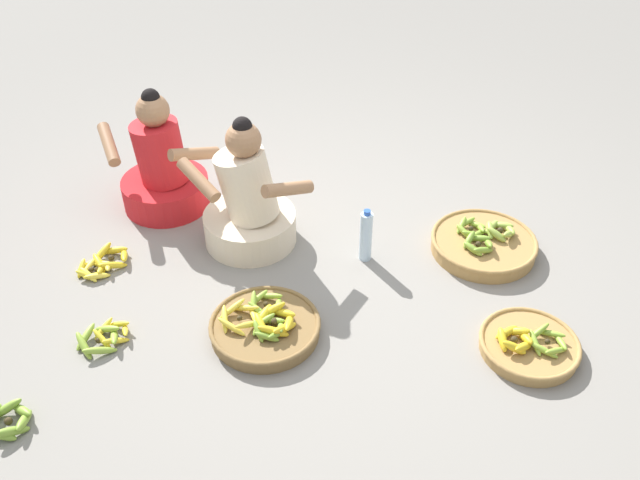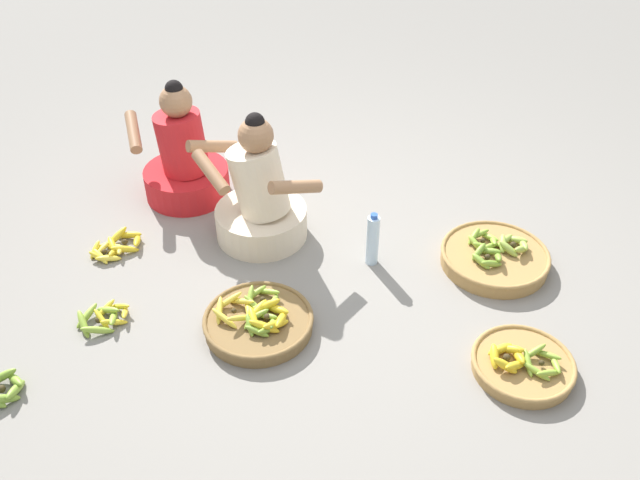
{
  "view_description": "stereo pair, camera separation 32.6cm",
  "coord_description": "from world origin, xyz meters",
  "px_view_note": "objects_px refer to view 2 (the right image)",
  "views": [
    {
      "loc": [
        -0.31,
        -2.77,
        2.35
      ],
      "look_at": [
        0.0,
        -0.2,
        0.35
      ],
      "focal_mm": 37.58,
      "sensor_mm": 36.0,
      "label": 1
    },
    {
      "loc": [
        0.02,
        -2.78,
        2.35
      ],
      "look_at": [
        0.0,
        -0.2,
        0.35
      ],
      "focal_mm": 37.58,
      "sensor_mm": 36.0,
      "label": 2
    }
  ],
  "objects_px": {
    "vendor_woman_behind": "(184,161)",
    "loose_bananas_mid_left": "(115,247)",
    "banana_basket_mid_right": "(258,321)",
    "vendor_woman_front": "(260,200)",
    "water_bottle": "(373,240)",
    "banana_basket_back_right": "(495,257)",
    "loose_bananas_back_left": "(2,389)",
    "loose_bananas_near_bicycle": "(103,317)",
    "banana_basket_near_vendor": "(523,364)"
  },
  "relations": [
    {
      "from": "vendor_woman_behind",
      "to": "water_bottle",
      "type": "distance_m",
      "value": 1.3
    },
    {
      "from": "banana_basket_back_right",
      "to": "banana_basket_near_vendor",
      "type": "bearing_deg",
      "value": -91.74
    },
    {
      "from": "loose_bananas_mid_left",
      "to": "loose_bananas_back_left",
      "type": "bearing_deg",
      "value": -103.45
    },
    {
      "from": "banana_basket_mid_right",
      "to": "water_bottle",
      "type": "distance_m",
      "value": 0.78
    },
    {
      "from": "banana_basket_near_vendor",
      "to": "vendor_woman_front",
      "type": "bearing_deg",
      "value": 141.3
    },
    {
      "from": "vendor_woman_behind",
      "to": "loose_bananas_back_left",
      "type": "distance_m",
      "value": 1.7
    },
    {
      "from": "banana_basket_back_right",
      "to": "loose_bananas_back_left",
      "type": "distance_m",
      "value": 2.51
    },
    {
      "from": "vendor_woman_behind",
      "to": "water_bottle",
      "type": "xyz_separation_m",
      "value": [
        1.11,
        -0.66,
        -0.09
      ]
    },
    {
      "from": "banana_basket_back_right",
      "to": "water_bottle",
      "type": "bearing_deg",
      "value": 178.78
    },
    {
      "from": "vendor_woman_behind",
      "to": "loose_bananas_back_left",
      "type": "bearing_deg",
      "value": -109.37
    },
    {
      "from": "banana_basket_mid_right",
      "to": "loose_bananas_near_bicycle",
      "type": "distance_m",
      "value": 0.77
    },
    {
      "from": "banana_basket_near_vendor",
      "to": "water_bottle",
      "type": "height_order",
      "value": "water_bottle"
    },
    {
      "from": "banana_basket_near_vendor",
      "to": "loose_bananas_near_bicycle",
      "type": "xyz_separation_m",
      "value": [
        -1.99,
        0.3,
        -0.01
      ]
    },
    {
      "from": "vendor_woman_behind",
      "to": "banana_basket_back_right",
      "type": "distance_m",
      "value": 1.92
    },
    {
      "from": "banana_basket_near_vendor",
      "to": "loose_bananas_back_left",
      "type": "xyz_separation_m",
      "value": [
        -2.32,
        -0.15,
        -0.01
      ]
    },
    {
      "from": "vendor_woman_behind",
      "to": "banana_basket_mid_right",
      "type": "xyz_separation_m",
      "value": [
        0.54,
        -1.17,
        -0.19
      ]
    },
    {
      "from": "loose_bananas_back_left",
      "to": "loose_bananas_near_bicycle",
      "type": "distance_m",
      "value": 0.55
    },
    {
      "from": "loose_bananas_mid_left",
      "to": "vendor_woman_behind",
      "type": "bearing_deg",
      "value": 61.2
    },
    {
      "from": "banana_basket_near_vendor",
      "to": "banana_basket_back_right",
      "type": "xyz_separation_m",
      "value": [
        0.02,
        0.76,
        0.01
      ]
    },
    {
      "from": "banana_basket_near_vendor",
      "to": "banana_basket_back_right",
      "type": "distance_m",
      "value": 0.76
    },
    {
      "from": "loose_bananas_back_left",
      "to": "loose_bananas_near_bicycle",
      "type": "bearing_deg",
      "value": 54.04
    },
    {
      "from": "vendor_woman_behind",
      "to": "water_bottle",
      "type": "bearing_deg",
      "value": -30.69
    },
    {
      "from": "loose_bananas_back_left",
      "to": "banana_basket_near_vendor",
      "type": "bearing_deg",
      "value": 3.74
    },
    {
      "from": "vendor_woman_front",
      "to": "vendor_woman_behind",
      "type": "bearing_deg",
      "value": 139.47
    },
    {
      "from": "loose_bananas_mid_left",
      "to": "loose_bananas_near_bicycle",
      "type": "distance_m",
      "value": 0.57
    },
    {
      "from": "banana_basket_back_right",
      "to": "loose_bananas_back_left",
      "type": "xyz_separation_m",
      "value": [
        -2.34,
        -0.91,
        -0.02
      ]
    },
    {
      "from": "banana_basket_back_right",
      "to": "loose_bananas_mid_left",
      "type": "bearing_deg",
      "value": 177.25
    },
    {
      "from": "loose_bananas_near_bicycle",
      "to": "water_bottle",
      "type": "distance_m",
      "value": 1.43
    },
    {
      "from": "banana_basket_back_right",
      "to": "water_bottle",
      "type": "relative_size",
      "value": 1.83
    },
    {
      "from": "loose_bananas_mid_left",
      "to": "water_bottle",
      "type": "bearing_deg",
      "value": -3.47
    },
    {
      "from": "loose_bananas_near_bicycle",
      "to": "loose_bananas_mid_left",
      "type": "bearing_deg",
      "value": 98.41
    },
    {
      "from": "vendor_woman_behind",
      "to": "banana_basket_back_right",
      "type": "bearing_deg",
      "value": -20.76
    },
    {
      "from": "banana_basket_mid_right",
      "to": "vendor_woman_behind",
      "type": "bearing_deg",
      "value": 114.54
    },
    {
      "from": "loose_bananas_mid_left",
      "to": "loose_bananas_near_bicycle",
      "type": "xyz_separation_m",
      "value": [
        0.08,
        -0.56,
        0.0
      ]
    },
    {
      "from": "vendor_woman_front",
      "to": "loose_bananas_back_left",
      "type": "distance_m",
      "value": 1.59
    },
    {
      "from": "banana_basket_back_right",
      "to": "loose_bananas_mid_left",
      "type": "relative_size",
      "value": 1.97
    },
    {
      "from": "vendor_woman_front",
      "to": "banana_basket_back_right",
      "type": "distance_m",
      "value": 1.33
    },
    {
      "from": "banana_basket_mid_right",
      "to": "loose_bananas_mid_left",
      "type": "distance_m",
      "value": 1.04
    },
    {
      "from": "vendor_woman_front",
      "to": "water_bottle",
      "type": "height_order",
      "value": "vendor_woman_front"
    },
    {
      "from": "loose_bananas_mid_left",
      "to": "water_bottle",
      "type": "distance_m",
      "value": 1.44
    },
    {
      "from": "banana_basket_back_right",
      "to": "loose_bananas_near_bicycle",
      "type": "height_order",
      "value": "banana_basket_back_right"
    },
    {
      "from": "banana_basket_back_right",
      "to": "vendor_woman_behind",
      "type": "bearing_deg",
      "value": 159.24
    },
    {
      "from": "banana_basket_back_right",
      "to": "loose_bananas_back_left",
      "type": "bearing_deg",
      "value": -158.71
    },
    {
      "from": "vendor_woman_behind",
      "to": "loose_bananas_mid_left",
      "type": "bearing_deg",
      "value": -118.8
    },
    {
      "from": "vendor_woman_behind",
      "to": "vendor_woman_front",
      "type": "bearing_deg",
      "value": -40.53
    },
    {
      "from": "vendor_woman_front",
      "to": "banana_basket_mid_right",
      "type": "relative_size",
      "value": 1.44
    },
    {
      "from": "banana_basket_near_vendor",
      "to": "loose_bananas_mid_left",
      "type": "distance_m",
      "value": 2.25
    },
    {
      "from": "banana_basket_mid_right",
      "to": "vendor_woman_front",
      "type": "bearing_deg",
      "value": 93.14
    },
    {
      "from": "banana_basket_near_vendor",
      "to": "water_bottle",
      "type": "distance_m",
      "value": 1.01
    },
    {
      "from": "loose_bananas_back_left",
      "to": "vendor_woman_behind",
      "type": "bearing_deg",
      "value": 70.63
    }
  ]
}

